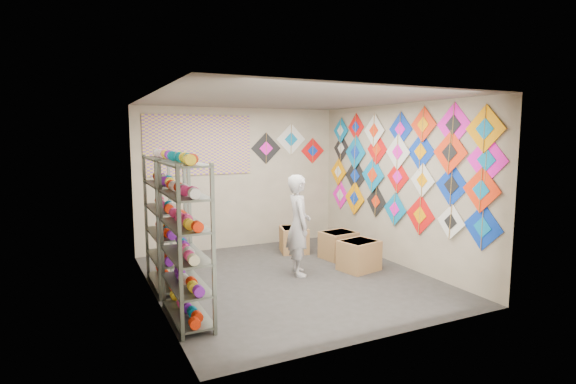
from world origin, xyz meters
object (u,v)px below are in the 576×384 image
shelf_rack_front (186,242)px  carton_b (339,245)px  shopkeeper (299,225)px  carton_c (294,240)px  carton_a (359,255)px  shelf_rack_back (165,222)px

shelf_rack_front → carton_b: (3.07, 1.53, -0.71)m
shopkeeper → carton_c: (0.54, 1.23, -0.56)m
carton_a → shelf_rack_back: bearing=157.3°
carton_b → carton_c: (-0.53, 0.72, -0.00)m
shelf_rack_front → carton_b: shelf_rack_front is taller
shopkeeper → carton_a: 1.15m
shelf_rack_front → shopkeeper: 2.24m
carton_b → carton_c: 0.89m
shelf_rack_back → carton_a: 3.11m
shopkeeper → carton_c: shopkeeper is taller
shelf_rack_front → carton_a: 3.15m
shelf_rack_back → carton_a: bearing=-10.1°
shopkeeper → shelf_rack_front: bearing=131.0°
shopkeeper → carton_c: 1.46m
shopkeeper → shelf_rack_back: bearing=95.9°
shelf_rack_front → carton_b: bearing=26.5°
shelf_rack_back → carton_b: bearing=4.2°
shelf_rack_front → carton_b: 3.50m
shelf_rack_front → carton_a: bearing=14.5°
shelf_rack_back → carton_a: size_ratio=3.26×
carton_c → shelf_rack_back: bearing=-143.5°
carton_b → shelf_rack_back: bearing=175.9°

